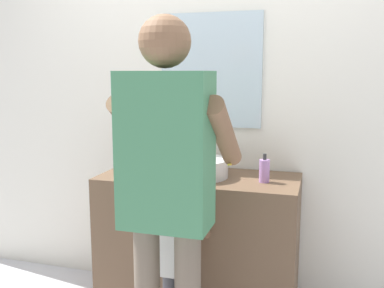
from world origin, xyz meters
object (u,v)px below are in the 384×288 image
Objects in this scene: toothbrush_cup at (147,165)px; adult_parent at (167,174)px; soap_bottle at (264,171)px; child_toddler at (178,250)px.

adult_parent reaches higher than toothbrush_cup.
adult_parent is at bearing -118.96° from soap_bottle.
child_toddler is 0.56m from adult_parent.
adult_parent is (0.38, -0.67, 0.12)m from toothbrush_cup.
soap_bottle is at bearing 61.04° from adult_parent.
soap_bottle is (0.73, -0.03, 0.02)m from toothbrush_cup.
toothbrush_cup is 1.25× the size of soap_bottle.
child_toddler is at bearing 98.64° from adult_parent.
adult_parent is at bearing -81.36° from child_toddler.
adult_parent reaches higher than soap_bottle.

